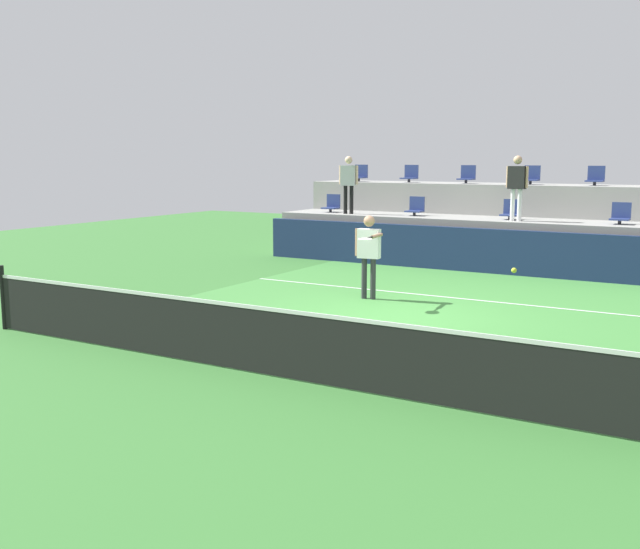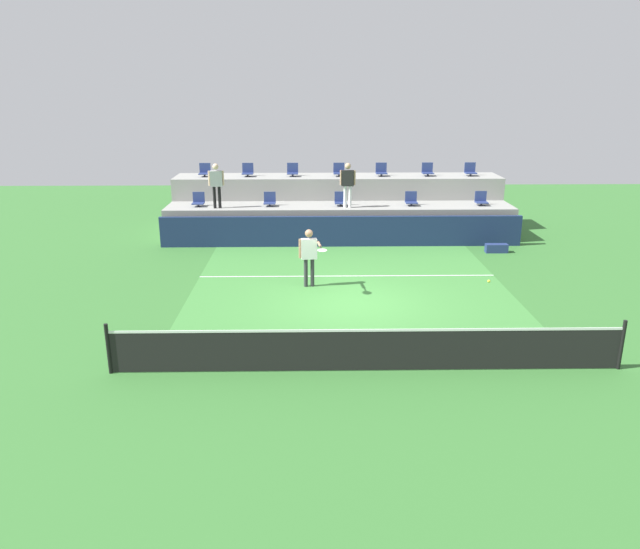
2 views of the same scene
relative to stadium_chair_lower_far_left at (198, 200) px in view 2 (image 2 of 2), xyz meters
The scene contains 24 objects.
ground_plane 9.08m from the stadium_chair_lower_far_left, 53.83° to the right, with size 40.00×40.00×0.00m, color #336B2D.
court_inner_paint 8.30m from the stadium_chair_lower_far_left, 49.69° to the right, with size 9.00×10.00×0.01m, color #3D7F38.
court_service_line 7.31m from the stadium_chair_lower_far_left, 42.42° to the right, with size 9.00×0.06×0.00m, color white.
tennis_net 12.45m from the stadium_chair_lower_far_left, 64.79° to the right, with size 10.48×0.08×1.07m.
sponsor_backboard 5.51m from the stadium_chair_lower_far_left, 13.13° to the right, with size 13.00×0.16×1.10m, color navy.
seating_tier_lower 5.36m from the stadium_chair_lower_far_left, ahead, with size 13.00×1.80×1.25m, color gray.
seating_tier_upper 5.62m from the stadium_chair_lower_far_left, 19.44° to the left, with size 13.00×1.80×2.10m, color gray.
stadium_chair_lower_far_left is the anchor object (origin of this frame).
stadium_chair_lower_left 2.66m from the stadium_chair_lower_far_left, ahead, with size 0.44×0.40×0.52m.
stadium_chair_lower_center 5.31m from the stadium_chair_lower_far_left, ahead, with size 0.44×0.40×0.52m.
stadium_chair_lower_right 7.97m from the stadium_chair_lower_far_left, ahead, with size 0.44×0.40×0.52m.
stadium_chair_lower_far_right 10.62m from the stadium_chair_lower_far_left, ahead, with size 0.44×0.40×0.52m.
stadium_chair_upper_far_left 1.99m from the stadium_chair_lower_far_left, 90.32° to the left, with size 0.44×0.40×0.52m.
stadium_chair_upper_left 2.62m from the stadium_chair_lower_far_left, 46.71° to the left, with size 0.44×0.40×0.52m.
stadium_chair_upper_mid_left 4.01m from the stadium_chair_lower_far_left, 27.33° to the left, with size 0.44×0.40×0.52m.
stadium_chair_upper_center 5.69m from the stadium_chair_lower_far_left, 18.65° to the left, with size 0.44×0.40×0.52m.
stadium_chair_upper_mid_right 7.31m from the stadium_chair_lower_far_left, 14.36° to the left, with size 0.44×0.40×0.52m.
stadium_chair_upper_right 9.11m from the stadium_chair_lower_far_left, 11.45° to the left, with size 0.44×0.40×0.52m.
stadium_chair_upper_far_right 10.79m from the stadium_chair_lower_far_left, ahead, with size 0.44×0.40×0.52m.
tennis_player 7.15m from the stadium_chair_lower_far_left, 54.57° to the right, with size 0.80×1.17×1.69m.
spectator_in_white 1.14m from the stadium_chair_lower_far_left, 26.83° to the right, with size 0.58×0.24×1.63m.
spectator_in_grey 5.62m from the stadium_chair_lower_far_left, ahead, with size 0.58×0.24×1.64m.
tennis_ball 12.65m from the stadium_chair_lower_far_left, 49.93° to the right, with size 0.07×0.07×0.07m.
equipment_bag 10.96m from the stadium_chair_lower_far_left, 11.58° to the right, with size 0.76×0.28×0.30m, color navy.
Camera 2 is at (-1.15, -15.18, 5.59)m, focal length 33.93 mm.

